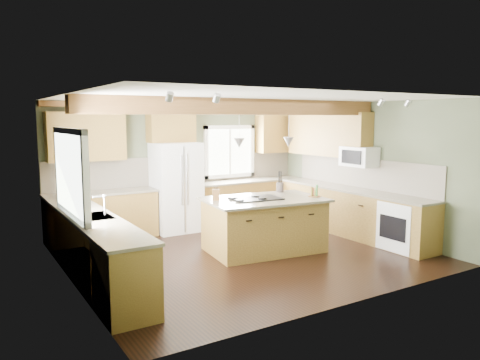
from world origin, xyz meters
TOP-DOWN VIEW (x-y plane):
  - floor at (0.00, 0.00)m, footprint 5.60×5.60m
  - ceiling at (0.00, 0.00)m, footprint 5.60×5.60m
  - wall_back at (0.00, 2.50)m, footprint 5.60×0.00m
  - wall_left at (-2.80, 0.00)m, footprint 0.00×5.00m
  - wall_right at (2.80, 0.00)m, footprint 0.00×5.00m
  - ceiling_beam at (0.00, 0.01)m, footprint 5.55×0.26m
  - soffit_trim at (0.00, 2.40)m, footprint 5.55×0.20m
  - backsplash_back at (0.00, 2.48)m, footprint 5.58×0.03m
  - backsplash_right at (2.78, 0.05)m, footprint 0.03×3.70m
  - base_cab_back_left at (-1.79, 2.20)m, footprint 2.02×0.60m
  - counter_back_left at (-1.79, 2.20)m, footprint 2.06×0.64m
  - base_cab_back_right at (1.49, 2.20)m, footprint 2.62×0.60m
  - counter_back_right at (1.49, 2.20)m, footprint 2.66×0.64m
  - base_cab_left at (-2.50, 0.05)m, footprint 0.60×3.70m
  - counter_left at (-2.50, 0.05)m, footprint 0.64×3.74m
  - base_cab_right at (2.50, 0.05)m, footprint 0.60×3.70m
  - counter_right at (2.50, 0.05)m, footprint 0.64×3.74m
  - upper_cab_back_left at (-1.99, 2.33)m, footprint 1.40×0.35m
  - upper_cab_over_fridge at (-0.30, 2.33)m, footprint 0.96×0.35m
  - upper_cab_right at (2.62, 0.90)m, footprint 0.35×2.20m
  - upper_cab_back_corner at (2.30, 2.33)m, footprint 0.90×0.35m
  - window_left at (-2.78, 0.05)m, footprint 0.04×1.60m
  - window_back at (1.15, 2.48)m, footprint 1.10×0.04m
  - sink at (-2.50, 0.05)m, footprint 0.50×0.65m
  - faucet at (-2.32, 0.05)m, footprint 0.02×0.02m
  - dishwasher at (-2.49, -1.25)m, footprint 0.60×0.60m
  - oven at (2.49, -1.25)m, footprint 0.60×0.72m
  - microwave at (2.58, -0.05)m, footprint 0.40×0.70m
  - pendant_left at (-0.07, 0.06)m, footprint 0.18×0.18m
  - pendant_right at (0.87, -0.05)m, footprint 0.18×0.18m
  - refrigerator at (-0.30, 2.12)m, footprint 0.90×0.74m
  - island at (0.40, 0.01)m, footprint 2.01×1.37m
  - island_top at (0.40, 0.01)m, footprint 2.15×1.51m
  - cooktop at (0.24, 0.03)m, footprint 0.88×0.64m
  - knife_block at (-0.39, 0.28)m, footprint 0.13×0.12m
  - utensil_crock at (1.04, 0.42)m, footprint 0.15×0.15m
  - bottle_tray at (1.25, -0.31)m, footprint 0.22×0.22m

SIDE VIEW (x-z plane):
  - floor at x=0.00m, z-range 0.00..0.00m
  - dishwasher at x=-2.49m, z-range 0.01..0.85m
  - oven at x=2.49m, z-range 0.01..0.85m
  - base_cab_back_left at x=-1.79m, z-range 0.00..0.88m
  - base_cab_back_right at x=1.49m, z-range 0.00..0.88m
  - base_cab_left at x=-2.50m, z-range 0.00..0.88m
  - base_cab_right at x=2.50m, z-range 0.00..0.88m
  - island at x=0.40m, z-range 0.00..0.88m
  - counter_back_left at x=-1.79m, z-range 0.88..0.92m
  - counter_back_right at x=1.49m, z-range 0.88..0.92m
  - counter_left at x=-2.50m, z-range 0.88..0.92m
  - counter_right at x=2.50m, z-range 0.88..0.92m
  - refrigerator at x=-0.30m, z-range 0.00..1.80m
  - island_top at x=0.40m, z-range 0.88..0.92m
  - sink at x=-2.50m, z-range 0.89..0.92m
  - cooktop at x=0.24m, z-range 0.92..0.94m
  - utensil_crock at x=1.04m, z-range 0.92..1.10m
  - knife_block at x=-0.39m, z-range 0.92..1.10m
  - bottle_tray at x=1.25m, z-range 0.92..1.12m
  - faucet at x=-2.32m, z-range 0.91..1.19m
  - backsplash_back at x=0.00m, z-range 0.92..1.50m
  - backsplash_right at x=2.78m, z-range 0.92..1.50m
  - wall_back at x=0.00m, z-range -1.50..4.10m
  - wall_left at x=-2.80m, z-range -1.20..3.80m
  - wall_right at x=2.80m, z-range -1.20..3.80m
  - window_back at x=1.15m, z-range 1.05..2.05m
  - window_left at x=-2.78m, z-range 1.02..2.08m
  - microwave at x=2.58m, z-range 1.36..1.74m
  - pendant_left at x=-0.07m, z-range 1.80..1.96m
  - pendant_right at x=0.87m, z-range 1.80..1.96m
  - upper_cab_back_left at x=-1.99m, z-range 1.50..2.40m
  - upper_cab_right at x=2.62m, z-range 1.50..2.40m
  - upper_cab_back_corner at x=2.30m, z-range 1.50..2.40m
  - upper_cab_over_fridge at x=-0.30m, z-range 1.80..2.50m
  - ceiling_beam at x=0.00m, z-range 2.34..2.60m
  - soffit_trim at x=0.00m, z-range 2.49..2.59m
  - ceiling at x=0.00m, z-range 2.60..2.60m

